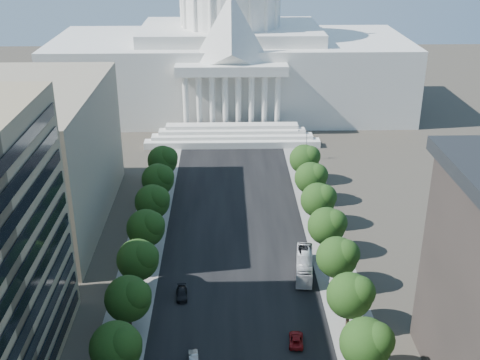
{
  "coord_description": "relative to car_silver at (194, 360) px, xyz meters",
  "views": [
    {
      "loc": [
        -1.92,
        -21.57,
        62.73
      ],
      "look_at": [
        0.81,
        87.45,
        14.86
      ],
      "focal_mm": 45.0,
      "sensor_mm": 36.0,
      "label": 1
    }
  ],
  "objects": [
    {
      "name": "tree_r_j",
      "position": [
        25.52,
        68.23,
        5.77
      ],
      "size": [
        7.79,
        7.6,
        9.97
      ],
      "color": "#33261C",
      "rests_on": "ground"
    },
    {
      "name": "tree_l_e",
      "position": [
        -10.48,
        8.23,
        5.77
      ],
      "size": [
        7.79,
        7.6,
        9.97
      ],
      "color": "#33261C",
      "rests_on": "ground"
    },
    {
      "name": "car_silver",
      "position": [
        0.0,
        0.0,
        0.0
      ],
      "size": [
        1.85,
        4.25,
        1.36
      ],
      "primitive_type": "imported",
      "rotation": [
        0.0,
        0.0,
        0.1
      ],
      "color": "#94979B",
      "rests_on": "ground"
    },
    {
      "name": "car_red",
      "position": [
        16.19,
        4.33,
        -0.01
      ],
      "size": [
        2.69,
        5.03,
        1.34
      ],
      "primitive_type": "imported",
      "rotation": [
        0.0,
        0.0,
        3.04
      ],
      "color": "maroon",
      "rests_on": "ground"
    },
    {
      "name": "tree_l_f",
      "position": [
        -10.48,
        20.23,
        5.77
      ],
      "size": [
        7.79,
        7.6,
        9.97
      ],
      "color": "#33261C",
      "rests_on": "ground"
    },
    {
      "name": "tree_r_d",
      "position": [
        25.52,
        -3.77,
        5.77
      ],
      "size": [
        7.79,
        7.6,
        9.97
      ],
      "color": "#33261C",
      "rests_on": "ground"
    },
    {
      "name": "tree_l_g",
      "position": [
        -10.48,
        32.23,
        5.77
      ],
      "size": [
        7.79,
        7.6,
        9.97
      ],
      "color": "#33261C",
      "rests_on": "ground"
    },
    {
      "name": "streetlight_d",
      "position": [
        27.09,
        33.43,
        5.14
      ],
      "size": [
        2.61,
        0.44,
        9.0
      ],
      "color": "gray",
      "rests_on": "ground"
    },
    {
      "name": "car_dark_b",
      "position": [
        -2.94,
        17.55,
        0.01
      ],
      "size": [
        2.26,
        4.9,
        1.39
      ],
      "primitive_type": "imported",
      "rotation": [
        0.0,
        0.0,
        0.07
      ],
      "color": "black",
      "rests_on": "ground"
    },
    {
      "name": "sidewalk_left",
      "position": [
        -11.81,
        38.43,
        -0.68
      ],
      "size": [
        8.0,
        260.0,
        0.02
      ],
      "primitive_type": "cube",
      "color": "gray",
      "rests_on": "ground"
    },
    {
      "name": "tree_l_j",
      "position": [
        -10.48,
        68.23,
        5.77
      ],
      "size": [
        7.79,
        7.6,
        9.97
      ],
      "color": "#33261C",
      "rests_on": "ground"
    },
    {
      "name": "tree_r_e",
      "position": [
        25.52,
        8.23,
        5.77
      ],
      "size": [
        7.79,
        7.6,
        9.97
      ],
      "color": "#33261C",
      "rests_on": "ground"
    },
    {
      "name": "streetlight_c",
      "position": [
        27.09,
        8.43,
        5.14
      ],
      "size": [
        2.61,
        0.44,
        9.0
      ],
      "color": "gray",
      "rests_on": "ground"
    },
    {
      "name": "tree_l_d",
      "position": [
        -10.48,
        -3.77,
        5.77
      ],
      "size": [
        7.79,
        7.6,
        9.97
      ],
      "color": "#33261C",
      "rests_on": "ground"
    },
    {
      "name": "office_block_left_far",
      "position": [
        -40.81,
        48.43,
        14.32
      ],
      "size": [
        38.0,
        52.0,
        30.0
      ],
      "primitive_type": "cube",
      "color": "gray",
      "rests_on": "ground"
    },
    {
      "name": "tree_r_g",
      "position": [
        25.52,
        32.23,
        5.77
      ],
      "size": [
        7.79,
        7.6,
        9.97
      ],
      "color": "#33261C",
      "rests_on": "ground"
    },
    {
      "name": "city_bus",
      "position": [
        20.01,
        25.0,
        1.1
      ],
      "size": [
        4.57,
        13.02,
        3.55
      ],
      "primitive_type": "imported",
      "rotation": [
        0.0,
        0.0,
        -0.13
      ],
      "color": "silver",
      "rests_on": "ground"
    },
    {
      "name": "tree_l_i",
      "position": [
        -10.48,
        56.23,
        5.77
      ],
      "size": [
        7.79,
        7.6,
        9.97
      ],
      "color": "#33261C",
      "rests_on": "ground"
    },
    {
      "name": "streetlight_f",
      "position": [
        27.09,
        83.43,
        5.14
      ],
      "size": [
        2.61,
        0.44,
        9.0
      ],
      "color": "gray",
      "rests_on": "ground"
    },
    {
      "name": "tree_r_f",
      "position": [
        25.52,
        20.23,
        5.77
      ],
      "size": [
        7.79,
        7.6,
        9.97
      ],
      "color": "#33261C",
      "rests_on": "ground"
    },
    {
      "name": "tree_r_h",
      "position": [
        25.52,
        44.23,
        5.77
      ],
      "size": [
        7.79,
        7.6,
        9.97
      ],
      "color": "#33261C",
      "rests_on": "ground"
    },
    {
      "name": "streetlight_e",
      "position": [
        27.09,
        58.43,
        5.14
      ],
      "size": [
        2.61,
        0.44,
        9.0
      ],
      "color": "gray",
      "rests_on": "ground"
    },
    {
      "name": "sidewalk_right",
      "position": [
        26.19,
        38.43,
        -0.68
      ],
      "size": [
        8.0,
        260.0,
        0.02
      ],
      "primitive_type": "cube",
      "color": "gray",
      "rests_on": "ground"
    },
    {
      "name": "tree_l_h",
      "position": [
        -10.48,
        44.23,
        5.77
      ],
      "size": [
        7.79,
        7.6,
        9.97
      ],
      "color": "#33261C",
      "rests_on": "ground"
    },
    {
      "name": "tree_r_i",
      "position": [
        25.52,
        56.23,
        5.77
      ],
      "size": [
        7.79,
        7.6,
        9.97
      ],
      "color": "#33261C",
      "rests_on": "ground"
    },
    {
      "name": "road_asphalt",
      "position": [
        7.19,
        38.43,
        -0.68
      ],
      "size": [
        30.0,
        260.0,
        0.01
      ],
      "primitive_type": "cube",
      "color": "black",
      "rests_on": "ground"
    },
    {
      "name": "capitol",
      "position": [
        7.19,
        133.32,
        19.33
      ],
      "size": [
        120.0,
        56.0,
        73.0
      ],
      "color": "white",
      "rests_on": "ground"
    }
  ]
}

